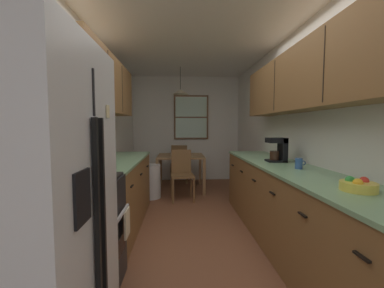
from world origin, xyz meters
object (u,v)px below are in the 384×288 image
(stove_range, at_px, (77,236))
(table_serving_bowl, at_px, (176,154))
(storage_canister, at_px, (95,162))
(mug_by_coffeemaker, at_px, (299,163))
(trash_bin, at_px, (151,181))
(microwave_over_range, at_px, (56,82))
(dining_chair_far, at_px, (179,162))
(fruit_bowl, at_px, (358,185))
(dining_table, at_px, (181,160))
(refrigerator, at_px, (20,224))
(coffee_maker, at_px, (278,149))
(dining_chair_near, at_px, (182,172))

(stove_range, distance_m, table_serving_bowl, 3.26)
(stove_range, bearing_deg, storage_canister, 90.69)
(mug_by_coffeemaker, bearing_deg, trash_bin, 129.71)
(trash_bin, bearing_deg, microwave_over_range, -99.06)
(microwave_over_range, bearing_deg, dining_chair_far, 76.01)
(storage_canister, distance_m, fruit_bowl, 2.17)
(trash_bin, relative_size, storage_canister, 3.58)
(dining_table, bearing_deg, mug_by_coffeemaker, -65.85)
(stove_range, xyz_separation_m, microwave_over_range, (-0.11, 0.00, 1.19))
(trash_bin, bearing_deg, dining_table, 44.85)
(microwave_over_range, bearing_deg, refrigerator, -77.37)
(storage_canister, relative_size, coffee_maker, 0.60)
(storage_canister, height_order, coffee_maker, coffee_maker)
(storage_canister, bearing_deg, microwave_over_range, -103.13)
(storage_canister, xyz_separation_m, mug_by_coffeemaker, (2.03, 0.01, -0.03))
(table_serving_bowl, bearing_deg, trash_bin, -126.92)
(refrigerator, bearing_deg, fruit_bowl, 10.35)
(dining_chair_far, distance_m, fruit_bowl, 4.32)
(storage_canister, bearing_deg, mug_by_coffeemaker, 0.29)
(stove_range, bearing_deg, refrigerator, -86.11)
(refrigerator, xyz_separation_m, mug_by_coffeemaker, (1.98, 1.20, 0.09))
(dining_table, height_order, dining_chair_near, dining_chair_near)
(mug_by_coffeemaker, bearing_deg, dining_chair_near, 120.50)
(dining_chair_far, relative_size, fruit_bowl, 4.04)
(stove_range, bearing_deg, trash_bin, 83.43)
(trash_bin, height_order, mug_by_coffeemaker, mug_by_coffeemaker)
(refrigerator, relative_size, dining_chair_far, 1.93)
(stove_range, xyz_separation_m, mug_by_coffeemaker, (2.03, 0.47, 0.48))
(coffee_maker, bearing_deg, microwave_over_range, -155.65)
(microwave_over_range, height_order, dining_table, microwave_over_range)
(microwave_over_range, bearing_deg, trash_bin, 80.94)
(dining_table, bearing_deg, trash_bin, -135.15)
(dining_table, height_order, coffee_maker, coffee_maker)
(microwave_over_range, height_order, dining_chair_near, microwave_over_range)
(dining_table, distance_m, table_serving_bowl, 0.18)
(trash_bin, height_order, coffee_maker, coffee_maker)
(stove_range, distance_m, storage_canister, 0.69)
(microwave_over_range, height_order, dining_chair_far, microwave_over_range)
(microwave_over_range, distance_m, coffee_maker, 2.42)
(dining_table, xyz_separation_m, dining_chair_far, (-0.02, 0.66, -0.13))
(dining_chair_near, relative_size, storage_canister, 5.15)
(refrigerator, distance_m, microwave_over_range, 1.09)
(refrigerator, relative_size, table_serving_bowl, 7.89)
(storage_canister, bearing_deg, dining_chair_far, 75.89)
(stove_range, relative_size, storage_canister, 6.29)
(dining_chair_far, bearing_deg, table_serving_bowl, -97.28)
(dining_chair_far, bearing_deg, trash_bin, -113.72)
(trash_bin, bearing_deg, fruit_bowl, -59.86)
(coffee_maker, xyz_separation_m, table_serving_bowl, (-1.27, 2.19, -0.29))
(stove_range, distance_m, fruit_bowl, 2.08)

